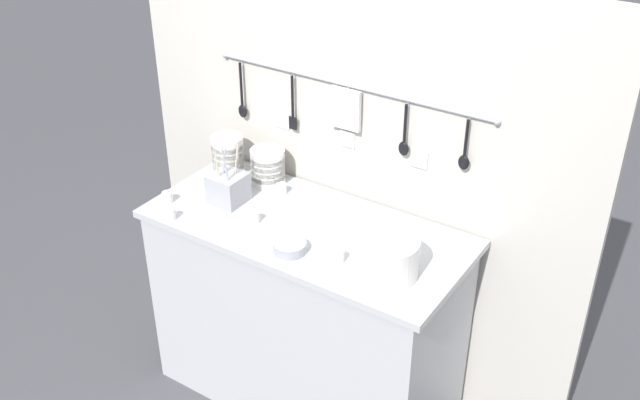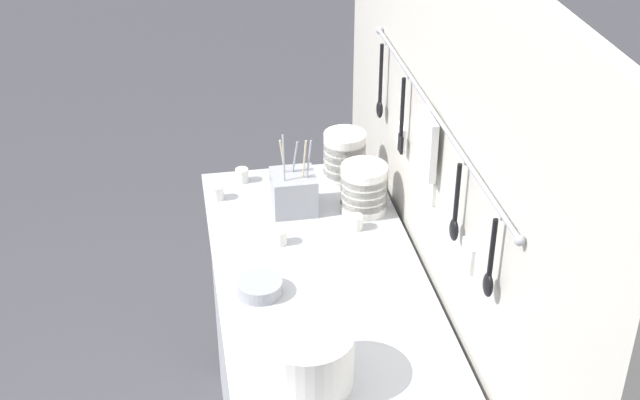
{
  "view_description": "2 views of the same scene",
  "coord_description": "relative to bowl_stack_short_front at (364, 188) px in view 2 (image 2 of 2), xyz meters",
  "views": [
    {
      "loc": [
        1.41,
        -2.05,
        2.52
      ],
      "look_at": [
        0.07,
        -0.0,
        1.05
      ],
      "focal_mm": 42.0,
      "sensor_mm": 36.0,
      "label": 1
    },
    {
      "loc": [
        2.04,
        -0.36,
        2.4
      ],
      "look_at": [
        0.07,
        -0.01,
        1.2
      ],
      "focal_mm": 50.0,
      "sensor_mm": 36.0,
      "label": 2
    }
  ],
  "objects": [
    {
      "name": "bowl_stack_nested_right",
      "position": [
        -0.2,
        -0.02,
        0.01
      ],
      "size": [
        0.14,
        0.14,
        0.17
      ],
      "color": "silver",
      "rests_on": "counter"
    },
    {
      "name": "plate_stack",
      "position": [
        0.76,
        -0.31,
        -0.01
      ],
      "size": [
        0.23,
        0.23,
        0.15
      ],
      "color": "silver",
      "rests_on": "counter"
    },
    {
      "name": "cutlery_caddy",
      "position": [
        -0.04,
        -0.22,
        -0.02
      ],
      "size": [
        0.14,
        0.14,
        0.28
      ],
      "color": "#93969E",
      "rests_on": "counter"
    },
    {
      "name": "counter",
      "position": [
        0.33,
        -0.2,
        -0.53
      ],
      "size": [
        1.31,
        0.6,
        0.9
      ],
      "color": "#ADAFB5",
      "rests_on": "ground"
    },
    {
      "name": "steel_mixing_bowl",
      "position": [
        0.38,
        -0.38,
        -0.06
      ],
      "size": [
        0.13,
        0.13,
        0.04
      ],
      "color": "#93969E",
      "rests_on": "counter"
    },
    {
      "name": "cup_back_left",
      "position": [
        0.57,
        -0.33,
        -0.06
      ],
      "size": [
        0.04,
        0.04,
        0.05
      ],
      "color": "silver",
      "rests_on": "counter"
    },
    {
      "name": "cup_front_right",
      "position": [
        -0.15,
        -0.46,
        -0.06
      ],
      "size": [
        0.04,
        0.04,
        0.05
      ],
      "color": "silver",
      "rests_on": "counter"
    },
    {
      "name": "cup_mid_row",
      "position": [
        0.14,
        -0.29,
        -0.06
      ],
      "size": [
        0.04,
        0.04,
        0.05
      ],
      "color": "silver",
      "rests_on": "counter"
    },
    {
      "name": "back_wall",
      "position": [
        0.33,
        0.14,
        -0.05
      ],
      "size": [
        2.11,
        0.08,
        1.86
      ],
      "color": "#BCB7AD",
      "rests_on": "ground"
    },
    {
      "name": "cup_edge_far",
      "position": [
        -0.25,
        -0.36,
        -0.06
      ],
      "size": [
        0.04,
        0.04,
        0.05
      ],
      "color": "silver",
      "rests_on": "counter"
    },
    {
      "name": "bowl_stack_short_front",
      "position": [
        0.0,
        0.0,
        0.0
      ],
      "size": [
        0.15,
        0.15,
        0.16
      ],
      "color": "silver",
      "rests_on": "counter"
    },
    {
      "name": "cup_front_left",
      "position": [
        0.1,
        -0.05,
        -0.06
      ],
      "size": [
        0.04,
        0.04,
        0.05
      ],
      "color": "silver",
      "rests_on": "counter"
    }
  ]
}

